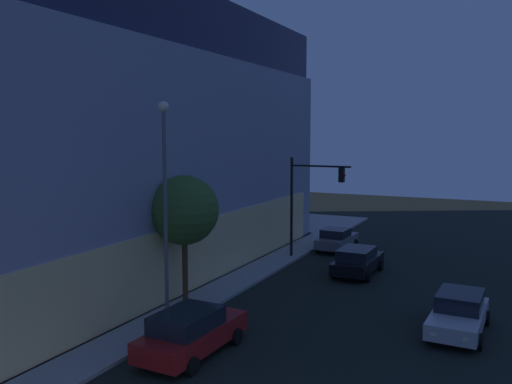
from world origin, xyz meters
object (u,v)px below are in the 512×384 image
at_px(car_black, 358,260).
at_px(traffic_light_far_corner, 309,192).
at_px(car_red, 191,332).
at_px(street_lamp_sidewalk, 165,189).
at_px(modern_building, 15,140).
at_px(car_silver, 459,313).
at_px(car_grey, 337,239).
at_px(sidewalk_tree, 184,210).

bearing_deg(car_black, traffic_light_far_corner, 60.14).
bearing_deg(car_red, car_black, -10.37).
xyz_separation_m(traffic_light_far_corner, street_lamp_sidewalk, (-13.78, 1.19, 1.45)).
xyz_separation_m(modern_building, car_silver, (-0.67, -25.88, -6.82)).
relative_size(street_lamp_sidewalk, car_red, 1.88).
relative_size(car_red, car_grey, 1.17).
bearing_deg(sidewalk_tree, car_black, -33.41).
xyz_separation_m(modern_building, street_lamp_sidewalk, (-5.32, -14.87, -1.83)).
xyz_separation_m(sidewalk_tree, car_grey, (14.48, -2.88, -3.70)).
xyz_separation_m(traffic_light_far_corner, car_silver, (-9.13, -9.81, -3.54)).
relative_size(traffic_light_far_corner, sidewalk_tree, 1.07).
relative_size(sidewalk_tree, car_silver, 1.25).
relative_size(car_silver, car_black, 1.03).
distance_m(modern_building, car_grey, 21.73).
xyz_separation_m(sidewalk_tree, car_red, (-4.75, -3.36, -3.62)).
xyz_separation_m(modern_building, traffic_light_far_corner, (8.46, -16.06, -3.28)).
bearing_deg(traffic_light_far_corner, street_lamp_sidewalk, 175.05).
xyz_separation_m(modern_building, car_black, (6.30, -19.82, -6.81)).
xyz_separation_m(street_lamp_sidewalk, sidewalk_tree, (2.75, 0.90, -1.31)).
height_order(modern_building, car_grey, modern_building).
bearing_deg(traffic_light_far_corner, sidewalk_tree, 169.23).
bearing_deg(car_silver, car_black, 40.96).
relative_size(modern_building, car_grey, 8.07).
relative_size(modern_building, sidewalk_tree, 5.61).
distance_m(modern_building, car_silver, 26.77).
bearing_deg(car_grey, car_red, -178.56).
distance_m(modern_building, sidewalk_tree, 14.54).
height_order(car_red, car_grey, car_red).
bearing_deg(car_red, car_grey, 1.44).
bearing_deg(traffic_light_far_corner, car_silver, -132.95).
bearing_deg(traffic_light_far_corner, modern_building, 117.77).
bearing_deg(traffic_light_far_corner, car_red, -175.42).
height_order(traffic_light_far_corner, sidewalk_tree, traffic_light_far_corner).
distance_m(car_silver, car_black, 9.24).
xyz_separation_m(modern_building, car_red, (-7.32, -17.33, -6.75)).
bearing_deg(car_black, street_lamp_sidewalk, 156.93).
bearing_deg(car_red, car_silver, -52.14).
bearing_deg(modern_building, sidewalk_tree, -100.43).
bearing_deg(car_grey, traffic_light_far_corner, 167.26).
bearing_deg(car_silver, traffic_light_far_corner, 47.05).
xyz_separation_m(modern_building, car_grey, (11.91, -16.84, -6.84)).
xyz_separation_m(car_silver, car_black, (6.98, 6.06, 0.01)).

